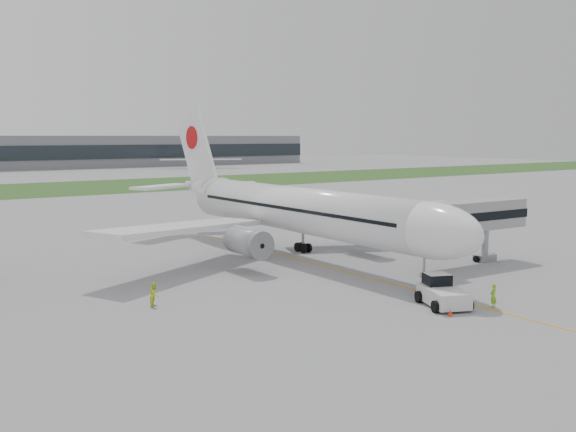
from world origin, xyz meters
TOP-DOWN VIEW (x-y plane):
  - ground at (0.00, 0.00)m, footprint 600.00×600.00m
  - apron_markings at (0.00, -5.00)m, footprint 70.00×70.00m
  - grass_strip at (0.00, 120.00)m, footprint 600.00×50.00m
  - airliner at (0.00, 4.87)m, footprint 48.13×53.95m
  - pushback_tug at (-2.17, -18.96)m, footprint 4.63×5.45m
  - jet_bridge at (12.21, -9.50)m, footprint 15.36×4.38m
  - safety_cone_left at (-4.13, -21.53)m, footprint 0.38×0.38m
  - safety_cone_right at (1.53, -18.59)m, footprint 0.35×0.35m
  - ground_crew_near at (0.71, -21.79)m, footprint 0.77×0.57m
  - ground_crew_far at (-21.29, -5.65)m, footprint 1.20×1.19m
  - distant_aircraft_right at (88.02, 193.51)m, footprint 44.09×41.99m

SIDE VIEW (x-z plane):
  - ground at x=0.00m, z-range 0.00..0.00m
  - apron_markings at x=0.00m, z-range -0.02..0.02m
  - distant_aircraft_right at x=88.02m, z-range -6.63..6.63m
  - grass_strip at x=0.00m, z-range 0.00..0.02m
  - safety_cone_right at x=1.53m, z-range 0.00..0.48m
  - safety_cone_left at x=-4.13m, z-range 0.00..0.53m
  - ground_crew_near at x=0.71m, z-range 0.00..1.94m
  - ground_crew_far at x=-21.29m, z-range 0.00..1.95m
  - pushback_tug at x=-2.17m, z-range -0.10..2.35m
  - jet_bridge at x=12.21m, z-range 1.69..8.75m
  - airliner at x=0.00m, z-range -3.28..14.60m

